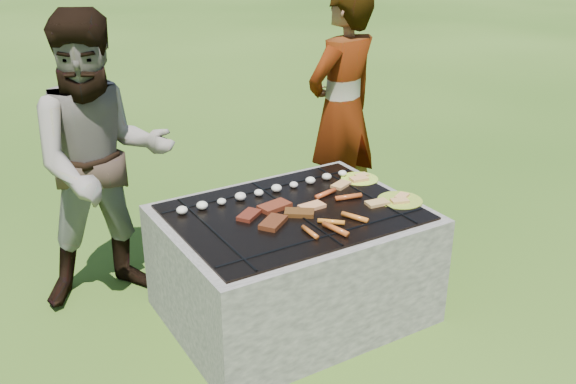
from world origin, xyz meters
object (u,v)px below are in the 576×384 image
at_px(fire_pit, 293,267).
at_px(bystander, 102,163).
at_px(cook, 342,111).
at_px(plate_far, 360,179).
at_px(plate_near, 400,201).

relative_size(fire_pit, bystander, 0.81).
bearing_deg(cook, fire_pit, 28.85).
xyz_separation_m(plate_far, bystander, (-1.32, 0.52, 0.19)).
height_order(plate_far, plate_near, plate_far).
relative_size(plate_far, cook, 0.17).
distance_m(fire_pit, plate_far, 0.67).
xyz_separation_m(fire_pit, plate_near, (0.56, -0.18, 0.33)).
xyz_separation_m(plate_far, cook, (0.31, 0.62, 0.21)).
bearing_deg(plate_far, cook, 63.53).
bearing_deg(fire_pit, plate_near, -17.76).
relative_size(plate_near, cook, 0.16).
distance_m(plate_near, bystander, 1.60).
xyz_separation_m(plate_near, cook, (0.31, 0.98, 0.21)).
relative_size(plate_far, plate_near, 1.08).
bearing_deg(plate_far, plate_near, -89.80).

